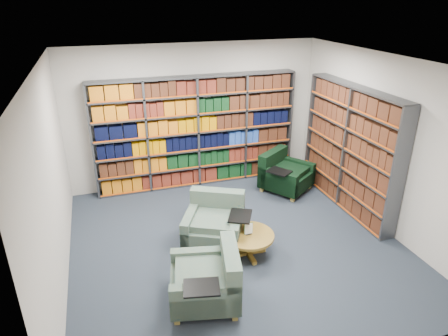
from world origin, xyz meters
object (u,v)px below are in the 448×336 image
object	(u,v)px
chair_teal_left	(215,224)
chair_teal_front	(211,281)
coffee_table	(248,238)
chair_green_right	(283,175)

from	to	relation	value
chair_teal_left	chair_teal_front	world-z (taller)	chair_teal_left
chair_teal_left	coffee_table	distance (m)	0.62
chair_green_right	chair_teal_front	distance (m)	3.48
chair_green_right	coffee_table	world-z (taller)	chair_green_right
chair_teal_left	coffee_table	bearing A→B (deg)	-53.88
chair_teal_front	coffee_table	bearing A→B (deg)	44.04
coffee_table	chair_green_right	bearing A→B (deg)	51.95
chair_green_right	chair_teal_front	size ratio (longest dim) A/B	1.07
chair_teal_left	chair_teal_front	distance (m)	1.35
chair_teal_left	coffee_table	size ratio (longest dim) A/B	1.52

